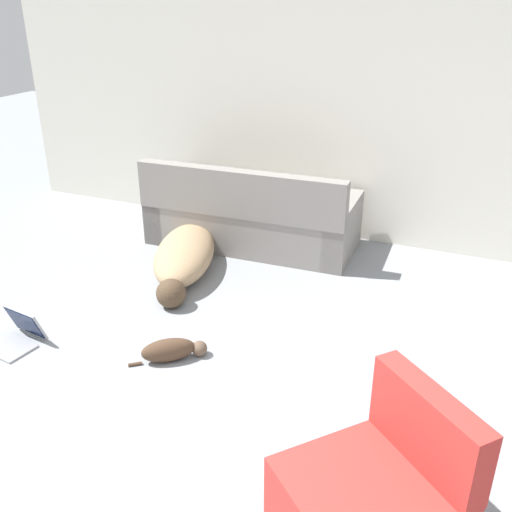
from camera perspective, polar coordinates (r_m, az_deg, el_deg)
The scene contains 6 objects.
wall_back at distance 5.65m, azimuth 10.97°, elevation 14.76°, with size 7.96×0.06×2.74m.
couch at distance 5.67m, azimuth -0.48°, elevation 3.70°, with size 2.06×0.91×0.86m.
dog at distance 5.18m, azimuth -7.19°, elevation 0.03°, with size 0.89×1.66×0.33m.
cat at distance 4.03m, azimuth -8.37°, elevation -9.28°, with size 0.47×0.40×0.17m.
laptop_open at distance 4.51m, azimuth -22.63°, elevation -7.11°, with size 0.37×0.39×0.25m.
side_chair at distance 2.79m, azimuth 11.59°, elevation -23.34°, with size 0.93×0.94×0.81m.
Camera 1 is at (1.17, -1.62, 2.33)m, focal length 40.00 mm.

